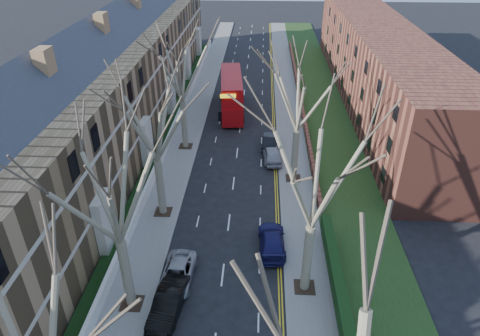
# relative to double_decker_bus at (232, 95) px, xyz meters

# --- Properties ---
(pavement_left) EXTENTS (3.00, 102.00, 0.12)m
(pavement_left) POSITION_rel_double_decker_bus_xyz_m (-4.67, 0.90, -2.26)
(pavement_left) COLOR slate
(pavement_left) RESTS_ON ground
(pavement_right) EXTENTS (3.00, 102.00, 0.12)m
(pavement_right) POSITION_rel_double_decker_bus_xyz_m (7.33, 0.90, -2.26)
(pavement_right) COLOR slate
(pavement_right) RESTS_ON ground
(terrace_left) EXTENTS (9.70, 78.00, 13.60)m
(terrace_left) POSITION_rel_double_decker_bus_xyz_m (-12.31, -7.10, 3.21)
(terrace_left) COLOR olive
(terrace_left) RESTS_ON ground
(flats_right) EXTENTS (13.97, 54.00, 10.00)m
(flats_right) POSITION_rel_double_decker_bus_xyz_m (18.80, 4.90, 2.67)
(flats_right) COLOR brown
(flats_right) RESTS_ON ground
(front_wall_left) EXTENTS (0.30, 78.00, 1.00)m
(front_wall_left) POSITION_rel_double_decker_bus_xyz_m (-6.32, -7.10, -1.70)
(front_wall_left) COLOR white
(front_wall_left) RESTS_ON ground
(grass_verge_right) EXTENTS (6.00, 102.00, 0.06)m
(grass_verge_right) POSITION_rel_double_decker_bus_xyz_m (11.83, 0.90, -2.17)
(grass_verge_right) COLOR #1B3714
(grass_verge_right) RESTS_ON ground
(tree_left_mid) EXTENTS (10.50, 10.50, 14.71)m
(tree_left_mid) POSITION_rel_double_decker_bus_xyz_m (-4.37, -32.10, 7.24)
(tree_left_mid) COLOR #706850
(tree_left_mid) RESTS_ON ground
(tree_left_far) EXTENTS (10.15, 10.15, 14.22)m
(tree_left_far) POSITION_rel_double_decker_bus_xyz_m (-4.37, -22.10, 6.93)
(tree_left_far) COLOR #706850
(tree_left_far) RESTS_ON ground
(tree_left_dist) EXTENTS (10.50, 10.50, 14.71)m
(tree_left_dist) POSITION_rel_double_decker_bus_xyz_m (-4.37, -10.10, 7.24)
(tree_left_dist) COLOR #706850
(tree_left_dist) RESTS_ON ground
(tree_right_mid) EXTENTS (10.50, 10.50, 14.71)m
(tree_right_mid) POSITION_rel_double_decker_bus_xyz_m (7.03, -30.10, 7.24)
(tree_right_mid) COLOR #706850
(tree_right_mid) RESTS_ON ground
(tree_right_far) EXTENTS (10.15, 10.15, 14.22)m
(tree_right_far) POSITION_rel_double_decker_bus_xyz_m (7.03, -16.10, 6.93)
(tree_right_far) COLOR #706850
(tree_right_far) RESTS_ON ground
(double_decker_bus) EXTENTS (3.60, 11.45, 4.70)m
(double_decker_bus) POSITION_rel_double_decker_bus_xyz_m (0.00, 0.00, 0.00)
(double_decker_bus) COLOR #A10B0E
(double_decker_bus) RESTS_ON ground
(car_left_mid) EXTENTS (2.17, 4.82, 1.54)m
(car_left_mid) POSITION_rel_double_decker_bus_xyz_m (-1.83, -32.52, -1.55)
(car_left_mid) COLOR black
(car_left_mid) RESTS_ON ground
(car_left_far) EXTENTS (2.34, 4.73, 1.29)m
(car_left_far) POSITION_rel_double_decker_bus_xyz_m (-1.73, -29.82, -1.67)
(car_left_far) COLOR #9F9EA3
(car_left_far) RESTS_ON ground
(car_right_near) EXTENTS (2.16, 4.93, 1.41)m
(car_right_near) POSITION_rel_double_decker_bus_xyz_m (4.84, -26.05, -1.61)
(car_right_near) COLOR #18164E
(car_right_near) RESTS_ON ground
(car_right_mid) EXTENTS (2.32, 4.65, 1.52)m
(car_right_mid) POSITION_rel_double_decker_bus_xyz_m (5.00, -12.51, -1.55)
(car_right_mid) COLOR #9A9BA2
(car_right_mid) RESTS_ON ground
(car_right_far) EXTENTS (1.80, 4.43, 1.43)m
(car_right_far) POSITION_rel_double_decker_bus_xyz_m (4.84, -9.56, -1.60)
(car_right_far) COLOR black
(car_right_far) RESTS_ON ground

